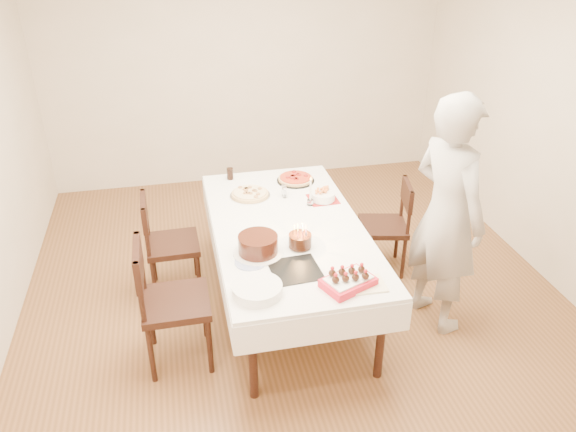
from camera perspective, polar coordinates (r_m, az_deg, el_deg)
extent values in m
plane|color=brown|center=(4.85, 0.66, -8.02)|extent=(5.00, 5.00, 0.00)
cube|color=beige|center=(6.54, -4.36, 14.90)|extent=(4.50, 0.04, 2.70)
cube|color=beige|center=(2.20, 16.33, -17.60)|extent=(4.50, 0.04, 2.70)
cube|color=beige|center=(5.16, 26.20, 8.23)|extent=(0.04, 5.00, 2.70)
cube|color=silver|center=(4.54, 0.00, -5.14)|extent=(1.44, 2.28, 0.75)
imported|color=#A8A49F|center=(4.28, 15.83, 0.06)|extent=(0.62, 0.78, 1.86)
cylinder|color=beige|center=(4.79, -3.88, 2.25)|extent=(0.44, 0.44, 0.04)
cylinder|color=red|center=(5.06, 0.77, 3.80)|extent=(0.43, 0.43, 0.04)
cube|color=#B21E1E|center=(4.75, 3.57, 1.71)|extent=(0.25, 0.25, 0.01)
cylinder|color=white|center=(4.71, 3.56, 2.05)|extent=(0.25, 0.25, 0.07)
cylinder|color=white|center=(4.59, 2.30, 2.57)|extent=(0.06, 0.06, 0.26)
cylinder|color=black|center=(5.11, -5.91, 4.30)|extent=(0.07, 0.07, 0.11)
cylinder|color=#35160D|center=(3.97, -3.06, -2.93)|extent=(0.36, 0.36, 0.14)
cube|color=black|center=(3.82, 0.74, -5.53)|extent=(0.35, 0.35, 0.01)
cylinder|color=#381B0F|center=(4.02, 1.24, -2.08)|extent=(0.21, 0.21, 0.16)
cube|color=beige|center=(3.71, 7.56, -7.04)|extent=(0.30, 0.21, 0.02)
cylinder|color=white|center=(3.60, -3.16, -7.43)|extent=(0.37, 0.37, 0.07)
cylinder|color=white|center=(3.91, -3.82, -4.68)|extent=(0.23, 0.23, 0.01)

